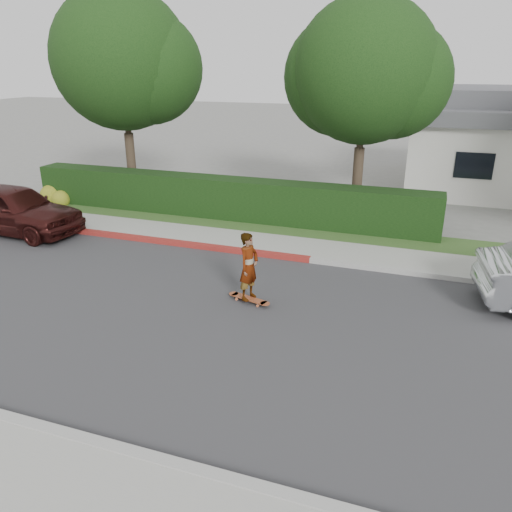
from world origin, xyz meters
name	(u,v)px	position (x,y,z in m)	size (l,w,h in m)	color
ground	(221,323)	(0.00, 0.00, 0.00)	(120.00, 120.00, 0.00)	slate
road	(221,323)	(0.00, 0.00, 0.01)	(60.00, 8.00, 0.01)	#2D2D30
curb_near	(111,448)	(0.00, -4.10, 0.07)	(60.00, 0.20, 0.15)	#9E9E99
sidewalk_near	(71,497)	(0.00, -5.00, 0.06)	(60.00, 1.60, 0.12)	gray
curb_far	(277,256)	(0.00, 4.10, 0.07)	(60.00, 0.20, 0.15)	#9E9E99
curb_red_section	(128,237)	(-5.00, 4.10, 0.08)	(12.00, 0.21, 0.15)	maroon
sidewalk_far	(285,246)	(0.00, 5.00, 0.06)	(60.00, 1.60, 0.12)	gray
planting_strip	(298,231)	(0.00, 6.60, 0.05)	(60.00, 1.60, 0.10)	#2D4C1E
hedge	(222,199)	(-3.00, 7.20, 0.75)	(15.00, 1.00, 1.50)	black
flowering_shrub	(55,197)	(-10.01, 6.74, 0.33)	(1.40, 1.00, 0.90)	#2D4C19
tree_left	(125,63)	(-7.51, 8.69, 5.26)	(5.99, 5.21, 8.00)	#33261C
tree_center	(365,75)	(1.49, 9.19, 4.90)	(5.66, 4.84, 7.44)	#33261C
skateboard	(249,299)	(0.23, 1.13, 0.10)	(1.15, 0.52, 0.11)	#D76A3B
skateboarder	(249,266)	(0.23, 1.13, 0.92)	(0.59, 0.39, 1.62)	white
car_maroon	(14,209)	(-8.86, 3.50, 0.81)	(1.90, 4.73, 1.61)	#381412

